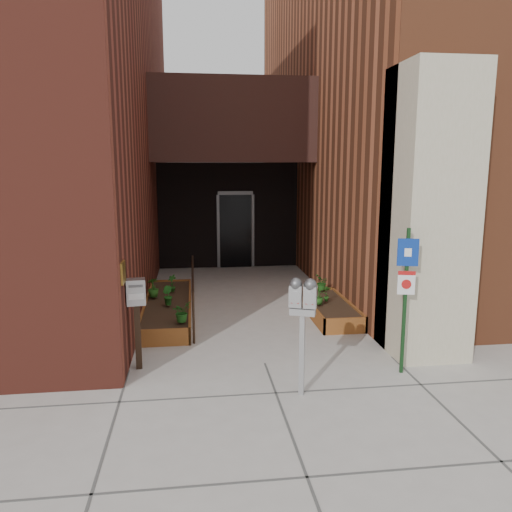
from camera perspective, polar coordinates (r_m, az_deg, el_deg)
name	(u,v)px	position (r m, az deg, el deg)	size (l,w,h in m)	color
ground	(265,363)	(7.67, 1.01, -12.18)	(80.00, 80.00, 0.00)	#9E9991
architecture	(221,87)	(14.08, -3.98, 18.70)	(20.00, 14.60, 10.00)	maroon
planter_left	(168,308)	(10.12, -10.00, -5.90)	(0.90, 3.60, 0.30)	brown
planter_right	(329,310)	(9.98, 8.34, -6.07)	(0.80, 2.20, 0.30)	brown
handrail	(193,278)	(9.90, -7.24, -2.51)	(0.04, 3.34, 0.90)	black
parking_meter	(303,305)	(6.34, 5.36, -5.62)	(0.36, 0.24, 1.55)	#A0A0A2
sign_post	(406,286)	(7.25, 16.76, -3.26)	(0.28, 0.10, 2.09)	black
payment_dropbox	(137,305)	(7.39, -13.50, -5.42)	(0.29, 0.23, 1.34)	black
shrub_left_a	(182,312)	(8.64, -8.50, -6.31)	(0.32, 0.32, 0.35)	#1D5919
shrub_left_b	(167,295)	(9.71, -10.09, -4.46)	(0.20, 0.20, 0.36)	#1E601B
shrub_left_c	(153,287)	(10.33, -11.66, -3.53)	(0.22, 0.22, 0.39)	#28631C
shrub_left_d	(172,283)	(10.68, -9.55, -3.08)	(0.19, 0.19, 0.36)	#1D5418
shrub_right_a	(319,296)	(9.68, 7.21, -4.60)	(0.17, 0.17, 0.31)	#1F4F16
shrub_right_b	(327,293)	(9.90, 8.08, -4.25)	(0.17, 0.17, 0.32)	#225618
shrub_right_c	(322,282)	(10.76, 7.53, -3.01)	(0.30, 0.30, 0.33)	#1F5618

